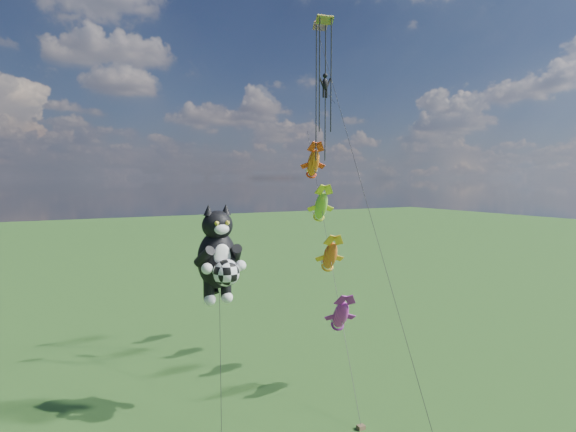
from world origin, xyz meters
name	(u,v)px	position (x,y,z in m)	size (l,w,h in m)	color
cat_kite_rig	(219,255)	(3.20, 6.77, 9.03)	(2.65, 4.20, 11.78)	brown
fish_windsock_rig	(325,230)	(12.21, 10.01, 9.58)	(5.72, 14.99, 17.06)	brown
parafoil_rig	(327,81)	(12.02, 9.70, 19.69)	(4.80, 17.16, 24.25)	brown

